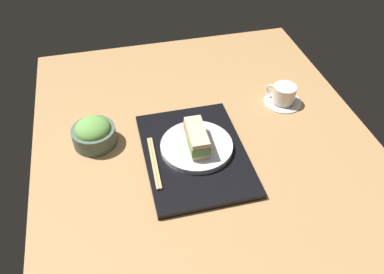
{
  "coord_description": "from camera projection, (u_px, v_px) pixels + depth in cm",
  "views": [
    {
      "loc": [
        73.63,
        -24.51,
        82.07
      ],
      "look_at": [
        -7.23,
        -4.7,
        5.0
      ],
      "focal_mm": 37.62,
      "sensor_mm": 36.0,
      "label": 1
    }
  ],
  "objects": [
    {
      "name": "coffee_cup",
      "position": [
        283.0,
        95.0,
        1.31
      ],
      "size": [
        12.35,
        12.35,
        6.43
      ],
      "color": "silver",
      "rests_on": "ground_plane"
    },
    {
      "name": "ground_plane",
      "position": [
        214.0,
        168.0,
        1.14
      ],
      "size": [
        140.0,
        100.0,
        3.0
      ],
      "primitive_type": "cube",
      "color": "tan"
    },
    {
      "name": "salad_bowl",
      "position": [
        94.0,
        133.0,
        1.16
      ],
      "size": [
        12.66,
        12.66,
        8.21
      ],
      "color": "#4C6051",
      "rests_on": "ground_plane"
    },
    {
      "name": "serving_tray",
      "position": [
        195.0,
        154.0,
        1.14
      ],
      "size": [
        38.91,
        28.27,
        1.75
      ],
      "primitive_type": "cube",
      "color": "black",
      "rests_on": "ground_plane"
    },
    {
      "name": "sandwich_plate",
      "position": [
        197.0,
        146.0,
        1.14
      ],
      "size": [
        20.6,
        20.6,
        1.65
      ],
      "primitive_type": "cylinder",
      "color": "silver",
      "rests_on": "serving_tray"
    },
    {
      "name": "sandwich_far",
      "position": [
        199.0,
        144.0,
        1.1
      ],
      "size": [
        7.2,
        5.46,
        5.61
      ],
      "color": "beige",
      "rests_on": "sandwich_plate"
    },
    {
      "name": "chopsticks_pair",
      "position": [
        154.0,
        162.0,
        1.1
      ],
      "size": [
        19.56,
        2.09,
        0.7
      ],
      "color": "tan",
      "rests_on": "serving_tray"
    },
    {
      "name": "sandwich_near",
      "position": [
        195.0,
        131.0,
        1.14
      ],
      "size": [
        7.34,
        5.38,
        5.21
      ],
      "color": "beige",
      "rests_on": "sandwich_plate"
    }
  ]
}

